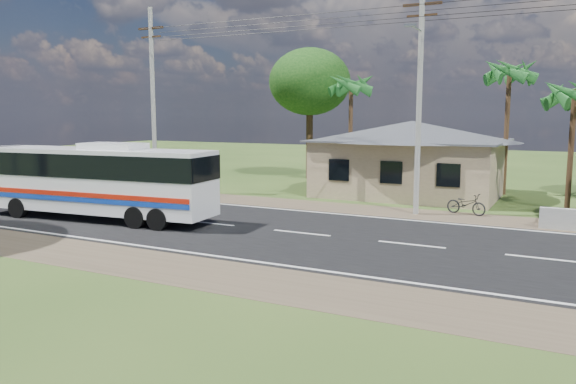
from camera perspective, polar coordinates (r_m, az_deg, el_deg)
name	(u,v)px	position (r m, az deg, el deg)	size (l,w,h in m)	color
ground	(302,233)	(22.79, 1.39, -4.23)	(120.00, 120.00, 0.00)	#284318
road	(302,233)	(22.79, 1.39, -4.20)	(120.00, 16.00, 0.03)	black
house	(411,151)	(34.26, 12.41, 4.14)	(12.40, 10.00, 5.00)	tan
utility_poles	(412,93)	(27.49, 12.52, 9.77)	(32.80, 2.22, 11.00)	#9E9E99
palm_near	(575,95)	(31.11, 27.11, 8.75)	(2.80, 2.80, 6.70)	#47301E
palm_mid	(509,73)	(35.85, 21.58, 11.16)	(2.80, 2.80, 8.20)	#47301E
palm_far	(351,86)	(38.62, 6.44, 10.67)	(2.80, 2.80, 7.70)	#47301E
tree_behind_house	(310,82)	(42.04, 2.22, 11.08)	(6.00, 6.00, 9.61)	#47301E
coach_bus	(98,176)	(26.88, -18.79, 1.56)	(11.51, 3.44, 3.52)	silver
motorcycle	(466,204)	(28.26, 17.65, -1.17)	(0.68, 1.95, 1.03)	black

